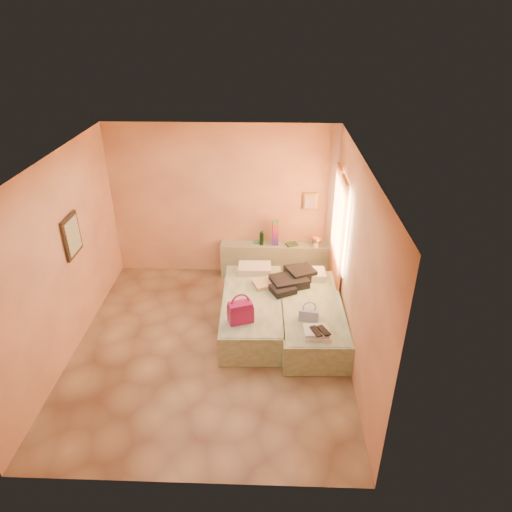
{
  "coord_description": "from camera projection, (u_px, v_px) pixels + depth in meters",
  "views": [
    {
      "loc": [
        0.85,
        -5.33,
        4.45
      ],
      "look_at": [
        0.64,
        0.85,
        1.08
      ],
      "focal_mm": 32.0,
      "sensor_mm": 36.0,
      "label": 1
    }
  ],
  "objects": [
    {
      "name": "sandal_pair",
      "position": [
        320.0,
        331.0,
        6.15
      ],
      "size": [
        0.24,
        0.28,
        0.02
      ],
      "primitive_type": "cube",
      "rotation": [
        0.0,
        0.0,
        0.37
      ],
      "color": "black",
      "rests_on": "towel_stack"
    },
    {
      "name": "magenta_handbag",
      "position": [
        240.0,
        312.0,
        6.46
      ],
      "size": [
        0.4,
        0.31,
        0.33
      ],
      "primitive_type": "cube",
      "rotation": [
        0.0,
        0.0,
        0.36
      ],
      "color": "#A2135A",
      "rests_on": "bed_left"
    },
    {
      "name": "clothes_pile",
      "position": [
        292.0,
        280.0,
        7.33
      ],
      "size": [
        0.8,
        0.8,
        0.18
      ],
      "primitive_type": "cube",
      "rotation": [
        0.0,
        0.0,
        0.38
      ],
      "color": "black",
      "rests_on": "bed_right"
    },
    {
      "name": "headboard_ledge",
      "position": [
        276.0,
        260.0,
        8.49
      ],
      "size": [
        2.05,
        0.3,
        0.65
      ],
      "primitive_type": "cube",
      "color": "#9AA88A",
      "rests_on": "ground"
    },
    {
      "name": "bed_right",
      "position": [
        311.0,
        318.0,
        7.01
      ],
      "size": [
        0.96,
        2.02,
        0.5
      ],
      "primitive_type": "cube",
      "rotation": [
        0.0,
        0.0,
        0.03
      ],
      "color": "beige",
      "rests_on": "ground"
    },
    {
      "name": "room_walls",
      "position": [
        225.0,
        221.0,
        6.46
      ],
      "size": [
        4.02,
        4.51,
        2.81
      ],
      "color": "#F3B781",
      "rests_on": "ground"
    },
    {
      "name": "water_bottle",
      "position": [
        262.0,
        238.0,
        8.25
      ],
      "size": [
        0.09,
        0.09,
        0.26
      ],
      "primitive_type": "cylinder",
      "rotation": [
        0.0,
        0.0,
        -0.38
      ],
      "color": "#123319",
      "rests_on": "headboard_ledge"
    },
    {
      "name": "khaki_garment",
      "position": [
        266.0,
        283.0,
        7.37
      ],
      "size": [
        0.48,
        0.43,
        0.07
      ],
      "primitive_type": "cube",
      "rotation": [
        0.0,
        0.0,
        0.37
      ],
      "color": "tan",
      "rests_on": "bed_left"
    },
    {
      "name": "green_book",
      "position": [
        292.0,
        244.0,
        8.29
      ],
      "size": [
        0.24,
        0.21,
        0.03
      ],
      "primitive_type": "cube",
      "rotation": [
        0.0,
        0.0,
        0.38
      ],
      "color": "#24442A",
      "rests_on": "headboard_ledge"
    },
    {
      "name": "bed_left",
      "position": [
        253.0,
        311.0,
        7.18
      ],
      "size": [
        0.96,
        2.02,
        0.5
      ],
      "primitive_type": "cube",
      "rotation": [
        0.0,
        0.0,
        0.03
      ],
      "color": "beige",
      "rests_on": "ground"
    },
    {
      "name": "blue_handbag",
      "position": [
        309.0,
        315.0,
        6.51
      ],
      "size": [
        0.3,
        0.17,
        0.18
      ],
      "primitive_type": "cube",
      "rotation": [
        0.0,
        0.0,
        -0.19
      ],
      "color": "#4461A4",
      "rests_on": "bed_right"
    },
    {
      "name": "small_dish",
      "position": [
        256.0,
        242.0,
        8.38
      ],
      "size": [
        0.14,
        0.14,
        0.03
      ],
      "primitive_type": "cylinder",
      "rotation": [
        0.0,
        0.0,
        0.2
      ],
      "color": "#4F916D",
      "rests_on": "headboard_ledge"
    },
    {
      "name": "rainbow_box",
      "position": [
        275.0,
        233.0,
        8.21
      ],
      "size": [
        0.12,
        0.12,
        0.48
      ],
      "primitive_type": "cube",
      "rotation": [
        0.0,
        0.0,
        0.1
      ],
      "color": "#A2135A",
      "rests_on": "headboard_ledge"
    },
    {
      "name": "ground",
      "position": [
        211.0,
        345.0,
        6.83
      ],
      "size": [
        4.5,
        4.5,
        0.0
      ],
      "primitive_type": "plane",
      "color": "tan",
      "rests_on": "ground"
    },
    {
      "name": "towel_stack",
      "position": [
        317.0,
        333.0,
        6.21
      ],
      "size": [
        0.35,
        0.31,
        0.1
      ],
      "primitive_type": "cube",
      "rotation": [
        0.0,
        0.0,
        0.02
      ],
      "color": "white",
      "rests_on": "bed_right"
    },
    {
      "name": "flower_vase",
      "position": [
        316.0,
        240.0,
        8.18
      ],
      "size": [
        0.24,
        0.24,
        0.25
      ],
      "primitive_type": "cube",
      "rotation": [
        0.0,
        0.0,
        0.27
      ],
      "color": "white",
      "rests_on": "headboard_ledge"
    }
  ]
}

